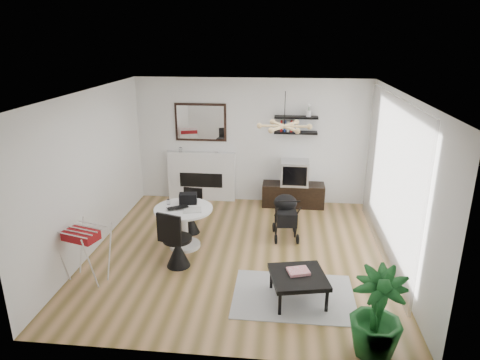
# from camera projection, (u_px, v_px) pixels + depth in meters

# --- Properties ---
(floor) EXTENTS (5.00, 5.00, 0.00)m
(floor) POSITION_uv_depth(u_px,v_px,m) (239.00, 253.00, 7.32)
(floor) COLOR brown
(floor) RESTS_ON ground
(ceiling) EXTENTS (5.00, 5.00, 0.00)m
(ceiling) POSITION_uv_depth(u_px,v_px,m) (239.00, 93.00, 6.45)
(ceiling) COLOR white
(ceiling) RESTS_ON wall_back
(wall_back) EXTENTS (5.00, 0.00, 5.00)m
(wall_back) POSITION_uv_depth(u_px,v_px,m) (251.00, 141.00, 9.24)
(wall_back) COLOR white
(wall_back) RESTS_ON floor
(wall_left) EXTENTS (0.00, 5.00, 5.00)m
(wall_left) POSITION_uv_depth(u_px,v_px,m) (90.00, 173.00, 7.13)
(wall_left) COLOR white
(wall_left) RESTS_ON floor
(wall_right) EXTENTS (0.00, 5.00, 5.00)m
(wall_right) POSITION_uv_depth(u_px,v_px,m) (399.00, 183.00, 6.63)
(wall_right) COLOR white
(wall_right) RESTS_ON floor
(sheer_curtain) EXTENTS (0.04, 3.60, 2.60)m
(sheer_curtain) POSITION_uv_depth(u_px,v_px,m) (389.00, 179.00, 6.83)
(sheer_curtain) COLOR white
(sheer_curtain) RESTS_ON wall_right
(fireplace) EXTENTS (1.50, 0.17, 2.16)m
(fireplace) POSITION_uv_depth(u_px,v_px,m) (202.00, 170.00, 9.49)
(fireplace) COLOR white
(fireplace) RESTS_ON floor
(shelf_lower) EXTENTS (0.90, 0.25, 0.04)m
(shelf_lower) POSITION_uv_depth(u_px,v_px,m) (296.00, 132.00, 8.94)
(shelf_lower) COLOR black
(shelf_lower) RESTS_ON wall_back
(shelf_upper) EXTENTS (0.90, 0.25, 0.04)m
(shelf_upper) POSITION_uv_depth(u_px,v_px,m) (296.00, 117.00, 8.84)
(shelf_upper) COLOR black
(shelf_upper) RESTS_ON wall_back
(pendant_lamp) EXTENTS (0.90, 0.90, 0.10)m
(pendant_lamp) POSITION_uv_depth(u_px,v_px,m) (284.00, 126.00, 6.84)
(pendant_lamp) COLOR tan
(pendant_lamp) RESTS_ON ceiling
(tv_console) EXTENTS (1.32, 0.46, 0.50)m
(tv_console) POSITION_uv_depth(u_px,v_px,m) (293.00, 195.00, 9.27)
(tv_console) COLOR black
(tv_console) RESTS_ON floor
(crt_tv) EXTENTS (0.59, 0.51, 0.51)m
(crt_tv) POSITION_uv_depth(u_px,v_px,m) (295.00, 173.00, 9.10)
(crt_tv) COLOR silver
(crt_tv) RESTS_ON tv_console
(dining_table) EXTENTS (1.00, 1.00, 0.73)m
(dining_table) POSITION_uv_depth(u_px,v_px,m) (184.00, 221.00, 7.38)
(dining_table) COLOR white
(dining_table) RESTS_ON floor
(laptop) EXTENTS (0.43, 0.39, 0.03)m
(laptop) POSITION_uv_depth(u_px,v_px,m) (179.00, 209.00, 7.22)
(laptop) COLOR black
(laptop) RESTS_ON dining_table
(black_bag) EXTENTS (0.33, 0.23, 0.18)m
(black_bag) POSITION_uv_depth(u_px,v_px,m) (188.00, 198.00, 7.47)
(black_bag) COLOR black
(black_bag) RESTS_ON dining_table
(newspaper) EXTENTS (0.36, 0.32, 0.01)m
(newspaper) POSITION_uv_depth(u_px,v_px,m) (192.00, 210.00, 7.20)
(newspaper) COLOR beige
(newspaper) RESTS_ON dining_table
(drinking_glass) EXTENTS (0.06, 0.06, 0.10)m
(drinking_glass) POSITION_uv_depth(u_px,v_px,m) (168.00, 202.00, 7.43)
(drinking_glass) COLOR white
(drinking_glass) RESTS_ON dining_table
(chair_far) EXTENTS (0.40, 0.42, 0.83)m
(chair_far) POSITION_uv_depth(u_px,v_px,m) (191.00, 219.00, 8.00)
(chair_far) COLOR black
(chair_far) RESTS_ON floor
(chair_near) EXTENTS (0.51, 0.52, 0.98)m
(chair_near) POSITION_uv_depth(u_px,v_px,m) (177.00, 249.00, 6.79)
(chair_near) COLOR black
(chair_near) RESTS_ON floor
(drying_rack) EXTENTS (0.71, 0.68, 0.86)m
(drying_rack) POSITION_uv_depth(u_px,v_px,m) (86.00, 253.00, 6.36)
(drying_rack) COLOR white
(drying_rack) RESTS_ON floor
(stroller) EXTENTS (0.51, 0.74, 0.87)m
(stroller) POSITION_uv_depth(u_px,v_px,m) (286.00, 217.00, 7.81)
(stroller) COLOR black
(stroller) RESTS_ON floor
(rug) EXTENTS (1.71, 1.24, 0.01)m
(rug) POSITION_uv_depth(u_px,v_px,m) (293.00, 296.00, 6.10)
(rug) COLOR #9B9B9B
(rug) RESTS_ON floor
(coffee_table) EXTENTS (0.88, 0.88, 0.38)m
(coffee_table) POSITION_uv_depth(u_px,v_px,m) (298.00, 278.00, 5.91)
(coffee_table) COLOR black
(coffee_table) RESTS_ON rug
(magazines) EXTENTS (0.34, 0.30, 0.04)m
(magazines) POSITION_uv_depth(u_px,v_px,m) (298.00, 271.00, 5.95)
(magazines) COLOR #DA364C
(magazines) RESTS_ON coffee_table
(potted_plant) EXTENTS (0.75, 0.75, 1.09)m
(potted_plant) POSITION_uv_depth(u_px,v_px,m) (377.00, 313.00, 4.84)
(potted_plant) COLOR #185621
(potted_plant) RESTS_ON floor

